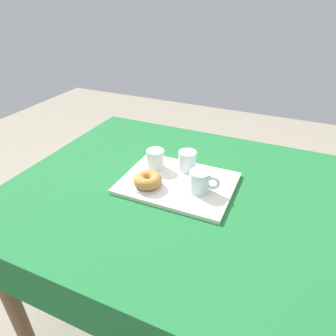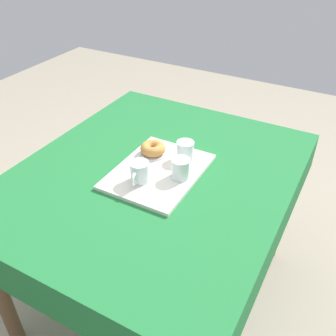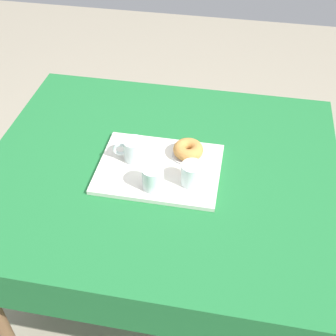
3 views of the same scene
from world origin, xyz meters
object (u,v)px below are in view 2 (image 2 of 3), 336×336
dining_table (155,190)px  tea_mug_left (140,173)px  water_glass_far (181,169)px  water_glass_near (185,152)px  donut_plate_left (153,153)px  sugar_donut_left (153,148)px  serving_tray (158,172)px

dining_table → tea_mug_left: size_ratio=11.19×
water_glass_far → water_glass_near: bearing=-161.2°
dining_table → water_glass_far: water_glass_far is taller
tea_mug_left → donut_plate_left: size_ratio=0.99×
dining_table → water_glass_near: size_ratio=15.56×
water_glass_near → water_glass_far: 0.13m
dining_table → water_glass_near: (-0.12, 0.08, 0.14)m
dining_table → donut_plate_left: donut_plate_left is taller
sugar_donut_left → donut_plate_left: bearing=0.0°
donut_plate_left → sugar_donut_left: bearing=0.0°
serving_tray → water_glass_near: water_glass_near is taller
dining_table → serving_tray: 0.10m
tea_mug_left → water_glass_near: size_ratio=1.39×
donut_plate_left → serving_tray: bearing=40.6°
dining_table → tea_mug_left: 0.18m
dining_table → serving_tray: size_ratio=2.96×
donut_plate_left → dining_table: bearing=33.2°
serving_tray → tea_mug_left: (0.10, -0.03, 0.05)m
donut_plate_left → tea_mug_left: bearing=15.4°
donut_plate_left → sugar_donut_left: (0.00, 0.00, 0.03)m
serving_tray → sugar_donut_left: bearing=-139.4°
serving_tray → tea_mug_left: 0.11m
water_glass_near → water_glass_far: bearing=18.8°
serving_tray → donut_plate_left: size_ratio=3.74×
dining_table → water_glass_far: 0.19m
sugar_donut_left → tea_mug_left: bearing=15.4°
water_glass_far → donut_plate_left: 0.20m
donut_plate_left → water_glass_far: bearing=63.3°
dining_table → water_glass_near: bearing=148.2°
serving_tray → water_glass_far: (-0.00, 0.10, 0.04)m
water_glass_near → sugar_donut_left: size_ratio=0.75×
dining_table → water_glass_far: size_ratio=15.56×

